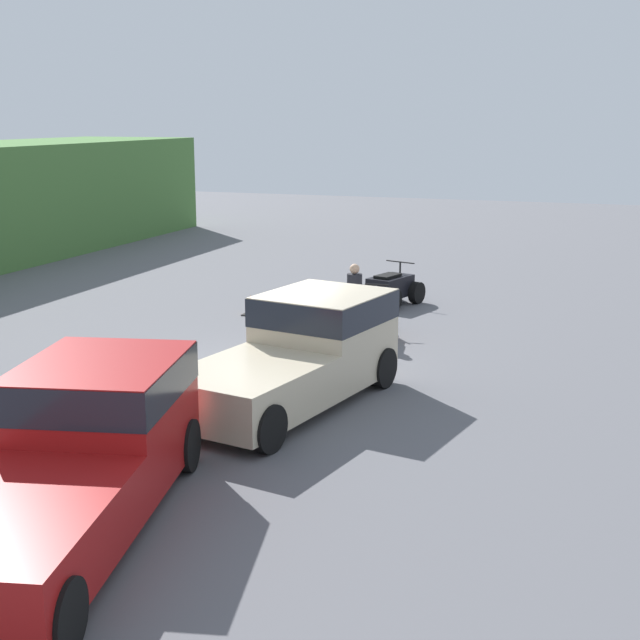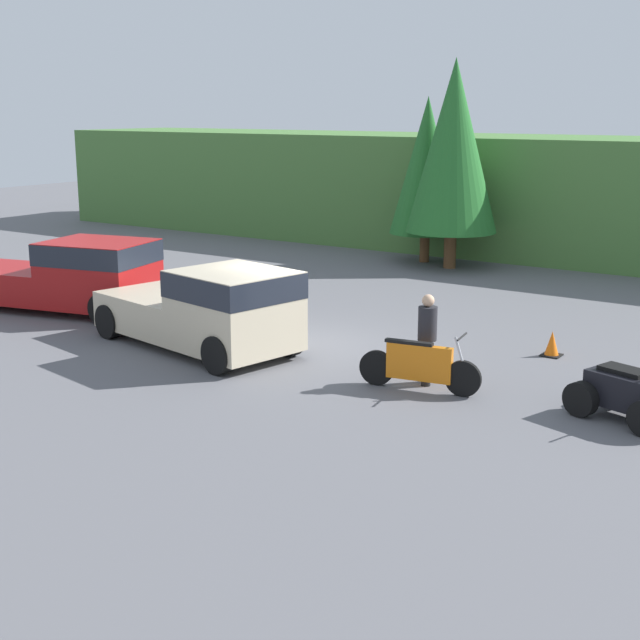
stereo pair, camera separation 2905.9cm
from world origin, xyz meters
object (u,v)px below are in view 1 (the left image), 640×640
pickup_truck_red (79,446)px  pickup_truck_second (302,348)px  quad_atv (390,289)px  dirt_bike (373,317)px  rider_person (354,297)px  traffic_cone (251,306)px

pickup_truck_red → pickup_truck_second: same height
pickup_truck_second → quad_atv: bearing=15.5°
pickup_truck_second → dirt_bike: 5.12m
pickup_truck_second → rider_person: 5.05m
pickup_truck_second → traffic_cone: (6.35, 3.86, -0.75)m
pickup_truck_red → pickup_truck_second: (5.74, -1.00, -0.00)m
dirt_bike → quad_atv: (3.76, 0.57, -0.02)m
rider_person → traffic_cone: 3.66m
pickup_truck_red → dirt_bike: size_ratio=2.56×
pickup_truck_red → rider_person: pickup_truck_red is taller
pickup_truck_second → dirt_bike: (5.10, 0.09, -0.51)m
quad_atv → traffic_cone: (-2.51, 3.20, -0.21)m
traffic_cone → quad_atv: bearing=-51.8°
pickup_truck_second → rider_person: bearing=17.3°
traffic_cone → pickup_truck_red: bearing=-166.7°
dirt_bike → rider_person: rider_person is taller
pickup_truck_red → quad_atv: size_ratio=2.82×
pickup_truck_second → traffic_cone: size_ratio=9.88×
quad_atv → rider_person: size_ratio=1.22×
pickup_truck_second → traffic_cone: 7.47m
pickup_truck_red → traffic_cone: 12.44m
quad_atv → traffic_cone: size_ratio=3.95×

